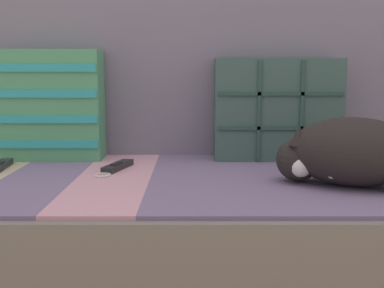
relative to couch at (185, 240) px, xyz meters
name	(u,v)px	position (x,y,z in m)	size (l,w,h in m)	color
couch	(185,240)	(0.00, 0.00, 0.00)	(2.00, 0.91, 0.40)	brown
sofa_backrest	(186,78)	(0.00, 0.39, 0.48)	(1.96, 0.14, 0.55)	slate
throw_pillow_quilted	(275,109)	(0.30, 0.24, 0.37)	(0.42, 0.14, 0.34)	#38514C
throw_pillow_striped	(45,105)	(-0.48, 0.24, 0.39)	(0.37, 0.14, 0.37)	#4C9366
sleeping_cat	(344,153)	(0.42, -0.15, 0.29)	(0.40, 0.29, 0.18)	black
game_remote_far	(115,167)	(-0.22, 0.06, 0.21)	(0.10, 0.21, 0.02)	black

